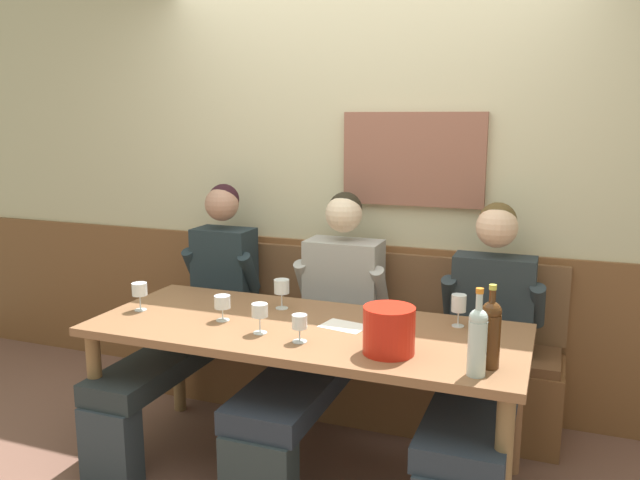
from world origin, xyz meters
The scene contains 17 objects.
room_wall_back centered at (0.00, 1.09, 1.40)m, with size 6.80×0.12×2.80m.
wood_wainscot_panel centered at (0.00, 1.04, 0.49)m, with size 6.80×0.03×0.97m, color brown.
wall_bench centered at (0.00, 0.83, 0.28)m, with size 2.36×0.42×0.94m.
dining_table centered at (0.00, 0.10, 0.67)m, with size 2.06×0.85×0.75m.
person_center_right_seat centered at (-0.83, 0.47, 0.65)m, with size 0.47×1.32×1.33m.
person_right_seat centered at (-0.05, 0.47, 0.64)m, with size 0.54×1.32×1.31m.
person_left_seat centered at (0.80, 0.44, 0.62)m, with size 0.53×1.32×1.29m.
ice_bucket centered at (0.46, -0.10, 0.85)m, with size 0.22×0.22×0.20m, color red.
wine_bottle_green_tall centered at (0.84, -0.21, 0.90)m, with size 0.07×0.07×0.35m.
wine_bottle_amber_mid centered at (0.88, -0.11, 0.90)m, with size 0.08×0.08×0.34m.
wine_glass_mid_left centered at (-0.89, 0.03, 0.86)m, with size 0.08×0.08×0.14m.
wine_glass_right_end centered at (-0.22, 0.32, 0.87)m, with size 0.08×0.08×0.15m.
wine_glass_center_rear centered at (-0.41, 0.03, 0.84)m, with size 0.08×0.08×0.13m.
wine_glass_near_bucket centered at (-0.15, -0.07, 0.86)m, with size 0.08×0.08×0.14m.
wine_glass_left_end centered at (0.06, -0.11, 0.84)m, with size 0.07×0.07×0.12m.
wine_glass_center_front centered at (0.68, 0.36, 0.86)m, with size 0.07×0.07×0.16m.
tasting_sheet_left_guest centered at (0.17, 0.16, 0.75)m, with size 0.21×0.15×0.00m, color white.
Camera 1 is at (1.10, -2.58, 1.73)m, focal length 35.75 mm.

